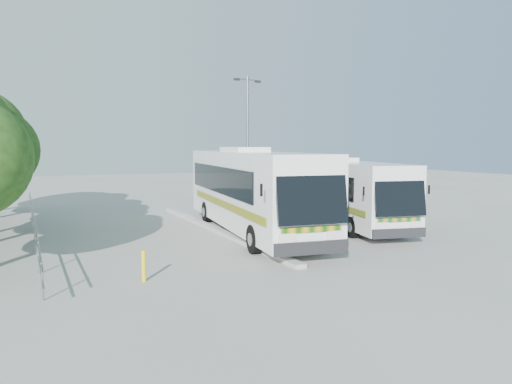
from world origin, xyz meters
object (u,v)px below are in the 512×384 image
coach_main (251,189)px  lamppost (248,137)px  coach_adjacent (343,190)px  bollard (144,266)px

coach_main → lamppost: bearing=73.8°
coach_adjacent → lamppost: bearing=120.2°
coach_adjacent → lamppost: lamppost is taller
lamppost → coach_adjacent: bearing=-86.5°
coach_adjacent → bollard: bearing=-139.0°
lamppost → bollard: 16.56m
lamppost → bollard: (-9.24, -13.15, -4.00)m
coach_main → bollard: bearing=-129.1°
coach_main → bollard: coach_main is taller
coach_adjacent → bollard: coach_adjacent is taller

